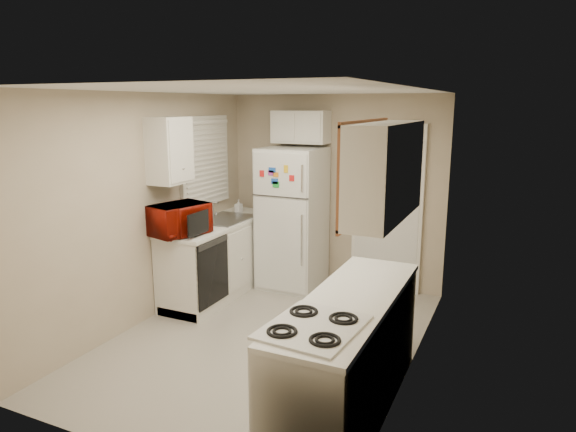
% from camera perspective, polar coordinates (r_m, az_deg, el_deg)
% --- Properties ---
extents(floor, '(3.80, 3.80, 0.00)m').
position_cam_1_polar(floor, '(5.24, -2.35, -13.47)').
color(floor, '#B8B2A7').
rests_on(floor, ground).
extents(ceiling, '(3.80, 3.80, 0.00)m').
position_cam_1_polar(ceiling, '(4.72, -2.62, 13.78)').
color(ceiling, white).
rests_on(ceiling, floor).
extents(wall_left, '(3.80, 3.80, 0.00)m').
position_cam_1_polar(wall_left, '(5.61, -15.32, 0.79)').
color(wall_left, '#B7A78F').
rests_on(wall_left, floor).
extents(wall_right, '(3.80, 3.80, 0.00)m').
position_cam_1_polar(wall_right, '(4.39, 14.00, -2.26)').
color(wall_right, '#B7A78F').
rests_on(wall_right, floor).
extents(wall_back, '(2.80, 2.80, 0.00)m').
position_cam_1_polar(wall_back, '(6.55, 5.14, 2.80)').
color(wall_back, '#B7A78F').
rests_on(wall_back, floor).
extents(wall_front, '(2.80, 2.80, 0.00)m').
position_cam_1_polar(wall_front, '(3.33, -17.70, -7.19)').
color(wall_front, '#B7A78F').
rests_on(wall_front, floor).
extents(left_counter, '(0.60, 1.80, 0.90)m').
position_cam_1_polar(left_counter, '(6.32, -7.59, -4.61)').
color(left_counter, silver).
rests_on(left_counter, floor).
extents(dishwasher, '(0.03, 0.58, 0.72)m').
position_cam_1_polar(dishwasher, '(5.68, -8.35, -6.18)').
color(dishwasher, black).
rests_on(dishwasher, floor).
extents(sink, '(0.54, 0.74, 0.16)m').
position_cam_1_polar(sink, '(6.33, -6.97, -0.71)').
color(sink, gray).
rests_on(sink, left_counter).
extents(microwave, '(0.67, 0.48, 0.40)m').
position_cam_1_polar(microwave, '(5.63, -12.01, -0.55)').
color(microwave, maroon).
rests_on(microwave, left_counter).
extents(soap_bottle, '(0.09, 0.09, 0.17)m').
position_cam_1_polar(soap_bottle, '(6.68, -5.51, 1.23)').
color(soap_bottle, silver).
rests_on(soap_bottle, left_counter).
extents(window_blinds, '(0.10, 0.98, 1.08)m').
position_cam_1_polar(window_blinds, '(6.35, -9.15, 6.04)').
color(window_blinds, silver).
rests_on(window_blinds, wall_left).
extents(upper_cabinet_left, '(0.30, 0.45, 0.70)m').
position_cam_1_polar(upper_cabinet_left, '(5.60, -13.03, 7.11)').
color(upper_cabinet_left, silver).
rests_on(upper_cabinet_left, wall_left).
extents(refrigerator, '(0.73, 0.71, 1.76)m').
position_cam_1_polar(refrigerator, '(6.41, 0.50, -0.26)').
color(refrigerator, silver).
rests_on(refrigerator, floor).
extents(cabinet_over_fridge, '(0.70, 0.30, 0.40)m').
position_cam_1_polar(cabinet_over_fridge, '(6.48, 1.44, 9.86)').
color(cabinet_over_fridge, silver).
rests_on(cabinet_over_fridge, wall_back).
extents(interior_door, '(0.86, 0.06, 2.08)m').
position_cam_1_polar(interior_door, '(6.35, 10.94, 0.67)').
color(interior_door, silver).
rests_on(interior_door, floor).
extents(right_counter, '(0.60, 2.00, 0.90)m').
position_cam_1_polar(right_counter, '(4.00, 6.77, -15.00)').
color(right_counter, silver).
rests_on(right_counter, floor).
extents(stove, '(0.60, 0.72, 0.82)m').
position_cam_1_polar(stove, '(3.54, 2.77, -19.49)').
color(stove, silver).
rests_on(stove, floor).
extents(upper_cabinet_right, '(0.30, 1.20, 0.70)m').
position_cam_1_polar(upper_cabinet_right, '(3.83, 10.82, 4.93)').
color(upper_cabinet_right, silver).
rests_on(upper_cabinet_right, wall_right).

